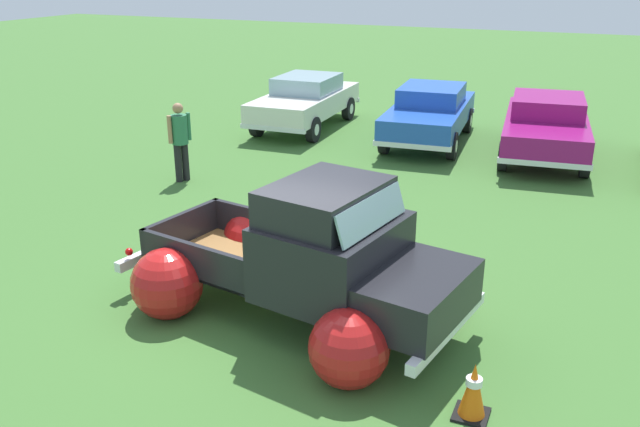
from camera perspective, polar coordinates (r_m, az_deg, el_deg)
ground_plane at (r=9.11m, az=-2.48°, el=-8.40°), size 80.00×80.00×0.00m
vintage_pickup_truck at (r=8.56m, az=-0.44°, el=-4.69°), size 4.88×3.37×1.96m
show_car_0 at (r=18.89m, az=-1.25°, el=9.67°), size 1.94×4.41×1.43m
show_car_1 at (r=17.54m, az=9.34°, el=8.53°), size 2.16×4.56×1.43m
show_car_2 at (r=16.86m, az=18.71°, el=7.22°), size 2.36×4.69×1.43m
spectator_0 at (r=14.40m, az=-11.86°, el=6.39°), size 0.46×0.51×1.68m
lane_cone_0 at (r=7.26m, az=12.94°, el=-14.50°), size 0.36×0.36×0.63m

